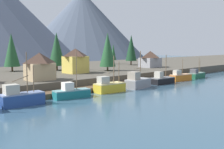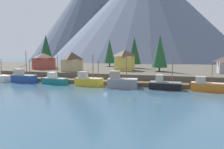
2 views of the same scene
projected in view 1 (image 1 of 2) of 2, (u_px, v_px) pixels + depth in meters
ground_plane at (69, 83)px, 78.71m from camera, size 400.00×400.00×1.00m
dock at (112, 86)px, 65.58m from camera, size 80.00×4.00×1.60m
shoreline_bank at (48, 74)px, 87.21m from camera, size 400.00×56.00×2.50m
mountain_east_peak at (1, 25)px, 169.34m from camera, size 55.29×55.29×46.02m
mountain_far_ridge at (82, 25)px, 226.28m from camera, size 104.77×104.77×55.06m
fishing_boat_blue at (21, 98)px, 45.96m from camera, size 7.27×3.15×8.99m
fishing_boat_teal at (71, 93)px, 52.73m from camera, size 7.40×3.52×9.16m
fishing_boat_yellow at (109, 87)px, 59.45m from camera, size 6.97×3.51×7.93m
fishing_boat_grey at (137, 82)px, 65.23m from camera, size 7.49×4.13×8.82m
fishing_boat_black at (162, 80)px, 72.57m from camera, size 7.22×3.37×7.68m
fishing_boat_orange at (180, 77)px, 78.96m from camera, size 7.32×3.12×6.25m
fishing_boat_green at (196, 75)px, 85.13m from camera, size 7.28×3.00×6.27m
house_yellow at (75, 60)px, 76.10m from camera, size 6.01×5.42×6.82m
house_grey at (150, 59)px, 96.71m from camera, size 7.12×5.47×5.75m
house_tan at (40, 66)px, 60.08m from camera, size 5.82×4.82×6.07m
conifer_near_left at (108, 50)px, 82.99m from camera, size 4.89×4.89×11.51m
conifer_near_right at (131, 48)px, 108.36m from camera, size 4.42×4.42×11.88m
conifer_mid_right at (113, 52)px, 114.42m from camera, size 2.53×2.53×8.19m
conifer_back_left at (12, 50)px, 80.92m from camera, size 4.63×4.63×11.31m
conifer_back_right at (57, 49)px, 84.47m from camera, size 5.07×5.07×11.69m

